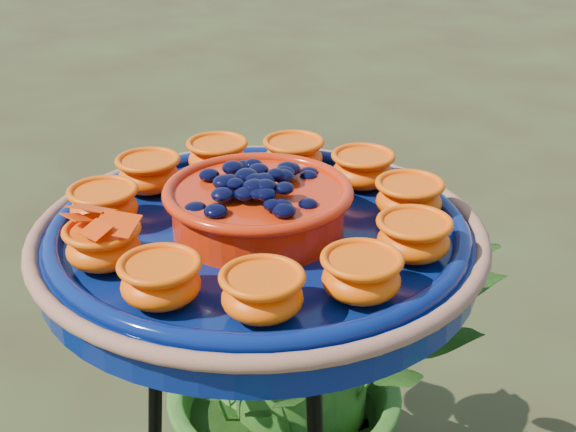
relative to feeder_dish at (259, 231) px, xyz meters
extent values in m
torus|color=black|center=(0.00, 0.00, -0.06)|extent=(0.36, 0.36, 0.02)
cylinder|color=#071752|center=(0.00, 0.00, -0.02)|extent=(0.62, 0.62, 0.04)
torus|color=#AC6F4E|center=(0.00, 0.00, 0.00)|extent=(0.53, 0.53, 0.02)
torus|color=#071752|center=(0.00, 0.00, 0.00)|extent=(0.48, 0.48, 0.02)
cylinder|color=red|center=(0.00, 0.00, 0.03)|extent=(0.24, 0.24, 0.05)
torus|color=red|center=(0.00, 0.00, 0.05)|extent=(0.22, 0.22, 0.01)
ellipsoid|color=black|center=(0.00, 0.00, 0.06)|extent=(0.17, 0.17, 0.04)
ellipsoid|color=orange|center=(0.16, 0.08, 0.02)|extent=(0.08, 0.08, 0.04)
cylinder|color=#EA6104|center=(0.16, 0.08, 0.04)|extent=(0.07, 0.07, 0.01)
ellipsoid|color=orange|center=(0.09, 0.15, 0.02)|extent=(0.08, 0.08, 0.04)
cylinder|color=#EA6104|center=(0.09, 0.15, 0.04)|extent=(0.07, 0.07, 0.01)
ellipsoid|color=orange|center=(-0.01, 0.18, 0.02)|extent=(0.08, 0.08, 0.04)
cylinder|color=#EA6104|center=(-0.01, 0.18, 0.04)|extent=(0.07, 0.07, 0.01)
ellipsoid|color=orange|center=(-0.10, 0.15, 0.02)|extent=(0.08, 0.08, 0.04)
cylinder|color=#EA6104|center=(-0.10, 0.15, 0.04)|extent=(0.07, 0.07, 0.01)
ellipsoid|color=orange|center=(-0.17, 0.07, 0.02)|extent=(0.08, 0.08, 0.04)
cylinder|color=#EA6104|center=(-0.17, 0.07, 0.04)|extent=(0.07, 0.07, 0.01)
ellipsoid|color=orange|center=(-0.18, -0.03, 0.02)|extent=(0.08, 0.08, 0.04)
cylinder|color=#EA6104|center=(-0.18, -0.03, 0.04)|extent=(0.07, 0.07, 0.01)
ellipsoid|color=orange|center=(-0.13, -0.12, 0.02)|extent=(0.08, 0.08, 0.04)
cylinder|color=#EA6104|center=(-0.13, -0.12, 0.04)|extent=(0.07, 0.07, 0.01)
ellipsoid|color=orange|center=(-0.04, -0.17, 0.02)|extent=(0.08, 0.08, 0.04)
cylinder|color=#EA6104|center=(-0.04, -0.17, 0.04)|extent=(0.07, 0.07, 0.01)
ellipsoid|color=orange|center=(0.06, -0.17, 0.02)|extent=(0.08, 0.08, 0.04)
cylinder|color=#EA6104|center=(0.06, -0.17, 0.04)|extent=(0.07, 0.07, 0.01)
ellipsoid|color=orange|center=(0.14, -0.11, 0.02)|extent=(0.08, 0.08, 0.04)
cylinder|color=#EA6104|center=(0.14, -0.11, 0.04)|extent=(0.07, 0.07, 0.01)
ellipsoid|color=orange|center=(0.18, -0.02, 0.02)|extent=(0.08, 0.08, 0.04)
cylinder|color=#EA6104|center=(0.18, -0.02, 0.04)|extent=(0.07, 0.07, 0.01)
cylinder|color=black|center=(-0.04, -0.17, 0.05)|extent=(0.02, 0.03, 0.00)
cube|color=#E63B04|center=(-0.07, -0.17, 0.06)|extent=(0.05, 0.05, 0.01)
cube|color=#E63B04|center=(-0.02, -0.17, 0.06)|extent=(0.05, 0.05, 0.01)
imported|color=#225115|center=(-0.40, 0.44, -0.61)|extent=(1.01, 1.02, 0.86)
camera|label=1|loc=(0.64, -0.52, 0.42)|focal=50.00mm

